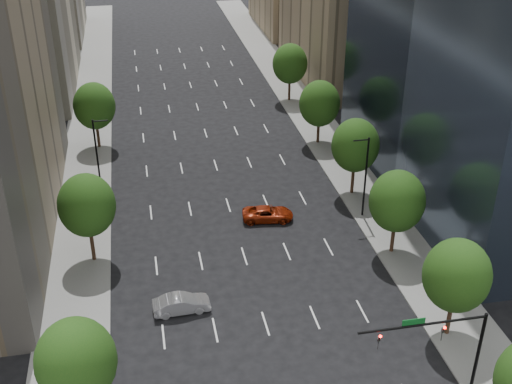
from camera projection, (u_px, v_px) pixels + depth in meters
sidewalk_left at (82, 218)px, 67.86m from camera, size 6.00×200.00×0.15m
sidewalk_right at (364, 192)px, 73.03m from camera, size 6.00×200.00×0.15m
tree_right_1 at (457, 276)px, 49.38m from camera, size 5.20×5.20×8.75m
tree_right_2 at (397, 201)px, 59.79m from camera, size 5.20×5.20×8.61m
tree_right_3 at (355, 145)px, 70.00m from camera, size 5.20×5.20×8.89m
tree_right_4 at (320, 104)px, 82.28m from camera, size 5.20×5.20×8.46m
tree_right_5 at (290, 64)px, 95.95m from camera, size 5.20×5.20×8.75m
tree_left_0 at (76, 361)px, 41.25m from camera, size 5.20×5.20×8.75m
tree_left_1 at (87, 205)px, 58.40m from camera, size 5.20×5.20×8.97m
tree_left_2 at (94, 106)px, 80.96m from camera, size 5.20×5.20×8.68m
streetlight_rn at (365, 175)px, 66.10m from camera, size 1.70×0.20×9.00m
streetlight_ln at (98, 155)px, 70.24m from camera, size 1.70×0.20×9.00m
traffic_signal at (448, 340)px, 43.89m from camera, size 9.12×0.40×7.38m
car_silver at (182, 304)px, 54.24m from camera, size 4.87×1.93×1.58m
car_red_far at (268, 214)px, 67.41m from camera, size 5.55×3.11×1.47m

